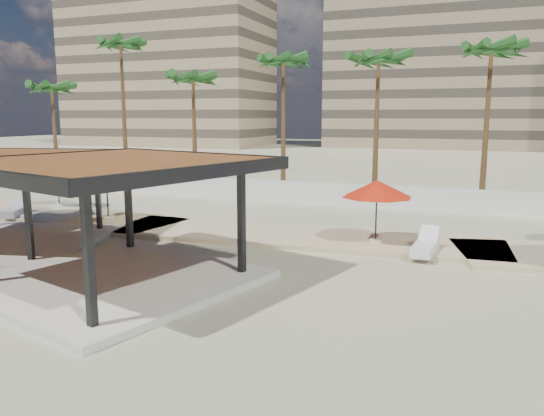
{
  "coord_description": "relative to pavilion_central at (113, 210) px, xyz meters",
  "views": [
    {
      "loc": [
        8.64,
        -13.13,
        4.94
      ],
      "look_at": [
        1.24,
        5.95,
        1.4
      ],
      "focal_mm": 35.0,
      "sensor_mm": 36.0,
      "label": 1
    }
  ],
  "objects": [
    {
      "name": "palm_b",
      "position": [
        -13.78,
        19.31,
        7.24
      ],
      "size": [
        3.0,
        3.0,
        10.74
      ],
      "color": "brown",
      "rests_on": "ground"
    },
    {
      "name": "pavilion_central",
      "position": [
        0.0,
        0.0,
        0.0
      ],
      "size": [
        9.09,
        9.09,
        3.75
      ],
      "rotation": [
        0.0,
        0.0,
        -0.27
      ],
      "color": "beige",
      "rests_on": "ground"
    },
    {
      "name": "boundary_wall",
      "position": [
        1.22,
        16.61,
        -1.64
      ],
      "size": [
        56.0,
        0.3,
        1.2
      ],
      "primitive_type": "cube",
      "color": "silver",
      "rests_on": "ground"
    },
    {
      "name": "umbrella_b",
      "position": [
        -6.29,
        7.66,
        0.15
      ],
      "size": [
        3.19,
        3.19,
        2.57
      ],
      "rotation": [
        0.0,
        0.0,
        -0.11
      ],
      "color": "beige",
      "rests_on": "promenade"
    },
    {
      "name": "promenade",
      "position": [
        3.22,
        8.28,
        -2.18
      ],
      "size": [
        44.45,
        7.97,
        0.24
      ],
      "color": "#C6B284",
      "rests_on": "ground"
    },
    {
      "name": "palm_c",
      "position": [
        -7.78,
        18.71,
        4.9
      ],
      "size": [
        3.0,
        3.0,
        8.24
      ],
      "color": "brown",
      "rests_on": "ground"
    },
    {
      "name": "umbrella_c",
      "position": [
        6.4,
        7.39,
        0.0
      ],
      "size": [
        3.58,
        3.58,
        2.4
      ],
      "rotation": [
        0.0,
        0.0,
        0.43
      ],
      "color": "beige",
      "rests_on": "promenade"
    },
    {
      "name": "lounger_b",
      "position": [
        8.32,
        6.46,
        -1.87
      ],
      "size": [
        0.86,
        2.16,
        0.8
      ],
      "rotation": [
        0.0,
        0.0,
        1.49
      ],
      "color": "silver",
      "rests_on": "promenade"
    },
    {
      "name": "umbrella_a",
      "position": [
        -11.23,
        9.81,
        0.01
      ],
      "size": [
        3.6,
        3.6,
        2.41
      ],
      "rotation": [
        0.0,
        0.0,
        0.43
      ],
      "color": "beige",
      "rests_on": "promenade"
    },
    {
      "name": "palm_e",
      "position": [
        4.22,
        19.01,
        5.61
      ],
      "size": [
        3.0,
        3.0,
        9.0
      ],
      "color": "brown",
      "rests_on": "ground"
    },
    {
      "name": "building_mid",
      "position": [
        5.22,
        78.61,
        12.03
      ],
      "size": [
        38.0,
        16.0,
        30.4
      ],
      "color": "#847259",
      "rests_on": "ground"
    },
    {
      "name": "palm_a",
      "position": [
        -19.78,
        18.91,
        4.54
      ],
      "size": [
        3.0,
        3.0,
        7.86
      ],
      "color": "brown",
      "rests_on": "ground"
    },
    {
      "name": "umbrella_f",
      "position": [
        -10.05,
        6.41,
        0.45
      ],
      "size": [
        4.3,
        4.3,
        2.92
      ],
      "rotation": [
        0.0,
        0.0,
        0.4
      ],
      "color": "beige",
      "rests_on": "promenade"
    },
    {
      "name": "palm_f",
      "position": [
        10.22,
        19.21,
        5.92
      ],
      "size": [
        3.0,
        3.0,
        9.32
      ],
      "color": "brown",
      "rests_on": "ground"
    },
    {
      "name": "ground",
      "position": [
        1.22,
        0.61,
        -2.24
      ],
      "size": [
        200.0,
        200.0,
        0.0
      ],
      "primitive_type": "plane",
      "color": "tan",
      "rests_on": "ground"
    },
    {
      "name": "palm_d",
      "position": [
        -1.78,
        19.51,
        5.78
      ],
      "size": [
        3.0,
        3.0,
        9.18
      ],
      "color": "brown",
      "rests_on": "ground"
    },
    {
      "name": "pavilion_west",
      "position": [
        -6.98,
        2.52,
        -0.12
      ],
      "size": [
        8.44,
        8.44,
        3.56
      ],
      "rotation": [
        0.0,
        0.0,
        0.23
      ],
      "color": "beige",
      "rests_on": "ground"
    },
    {
      "name": "building_west",
      "position": [
        -40.78,
        68.61,
        13.03
      ],
      "size": [
        34.0,
        16.0,
        32.4
      ],
      "color": "#937F60",
      "rests_on": "ground"
    },
    {
      "name": "lounger_a",
      "position": [
        -11.16,
        6.73,
        -1.86
      ],
      "size": [
        1.58,
        2.21,
        0.81
      ],
      "rotation": [
        0.0,
        0.0,
        2.04
      ],
      "color": "silver",
      "rests_on": "promenade"
    }
  ]
}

